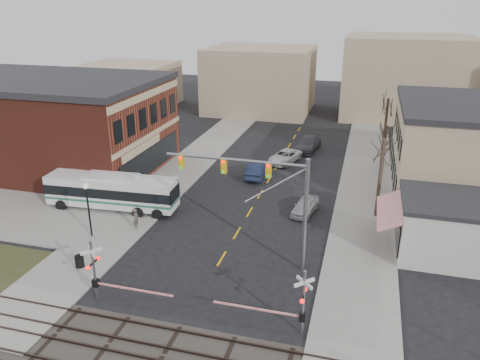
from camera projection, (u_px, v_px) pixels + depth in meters
name	position (u px, v px, depth m)	size (l,w,h in m)	color
ground	(213.00, 274.00, 31.42)	(160.00, 160.00, 0.00)	black
sidewalk_west	(189.00, 164.00, 51.69)	(5.00, 60.00, 0.12)	gray
sidewalk_east	(366.00, 181.00, 46.98)	(5.00, 60.00, 0.12)	gray
ballast_strip	(163.00, 355.00, 24.24)	(160.00, 5.00, 0.06)	#332D28
rail_tracks	(163.00, 354.00, 24.20)	(160.00, 3.91, 0.14)	#2D231E
brick_building	(23.00, 121.00, 50.70)	(30.40, 15.40, 9.60)	maroon
awning_shop	(458.00, 228.00, 32.95)	(9.74, 6.20, 4.30)	beige
tree_east_a	(380.00, 178.00, 38.30)	(0.28, 0.28, 6.75)	#382B21
tree_east_b	(383.00, 158.00, 43.69)	(0.28, 0.28, 6.30)	#382B21
tree_east_c	(385.00, 132.00, 50.65)	(0.28, 0.28, 7.20)	#382B21
transit_bus	(112.00, 191.00, 40.44)	(11.61, 3.22, 2.96)	silver
traffic_signal_mast	(265.00, 188.00, 30.45)	(9.64, 0.30, 8.00)	gray
rr_crossing_west	(100.00, 272.00, 28.08)	(5.60, 1.36, 4.00)	gray
rr_crossing_east	(295.00, 302.00, 25.27)	(5.60, 1.36, 4.00)	gray
street_lamp	(87.00, 199.00, 35.07)	(0.44, 0.44, 4.34)	black
trash_bin	(80.00, 261.00, 31.90)	(0.60, 0.60, 0.83)	black
car_a	(305.00, 206.00, 39.96)	(1.59, 3.95, 1.35)	#9B9B9F
car_b	(257.00, 170.00, 48.05)	(1.64, 4.71, 1.55)	#161F39
car_c	(285.00, 157.00, 52.25)	(2.25, 4.88, 1.36)	silver
car_d	(308.00, 144.00, 56.41)	(2.29, 5.64, 1.64)	#48474D
pedestrian_near	(136.00, 219.00, 37.03)	(0.62, 0.40, 1.69)	#504640
pedestrian_far	(138.00, 200.00, 40.66)	(0.76, 0.59, 1.57)	#333054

